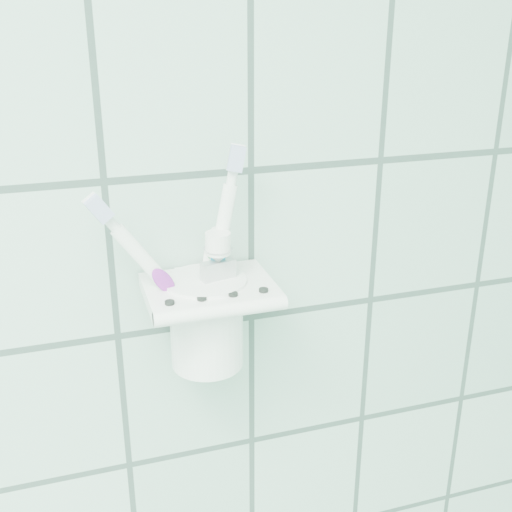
{
  "coord_description": "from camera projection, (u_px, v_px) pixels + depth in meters",
  "views": [
    {
      "loc": [
        0.52,
        0.62,
        1.56
      ],
      "look_at": [
        0.68,
        1.1,
        1.36
      ],
      "focal_mm": 45.0,
      "sensor_mm": 36.0,
      "label": 1
    }
  ],
  "objects": [
    {
      "name": "cup",
      "position": [
        206.0,
        318.0,
        0.62
      ],
      "size": [
        0.08,
        0.08,
        0.09
      ],
      "color": "white",
      "rests_on": "holder_bracket"
    },
    {
      "name": "toothbrush_blue",
      "position": [
        194.0,
        253.0,
        0.6
      ],
      "size": [
        0.05,
        0.07,
        0.21
      ],
      "rotation": [
        -0.33,
        0.24,
        -0.05
      ],
      "color": "white",
      "rests_on": "cup"
    },
    {
      "name": "toothbrush_orange",
      "position": [
        196.0,
        256.0,
        0.59
      ],
      "size": [
        0.05,
        0.02,
        0.21
      ],
      "rotation": [
        -0.09,
        0.2,
        -0.2
      ],
      "color": "white",
      "rests_on": "cup"
    },
    {
      "name": "toothbrush_pink",
      "position": [
        224.0,
        255.0,
        0.6
      ],
      "size": [
        0.11,
        0.02,
        0.2
      ],
      "rotation": [
        -0.11,
        -0.6,
        0.22
      ],
      "color": "white",
      "rests_on": "cup"
    },
    {
      "name": "holder_bracket",
      "position": [
        209.0,
        291.0,
        0.6
      ],
      "size": [
        0.12,
        0.1,
        0.04
      ],
      "color": "white",
      "rests_on": "wall_back"
    },
    {
      "name": "toothpaste_tube",
      "position": [
        217.0,
        286.0,
        0.61
      ],
      "size": [
        0.04,
        0.03,
        0.13
      ],
      "rotation": [
        0.02,
        0.01,
        0.24
      ],
      "color": "silver",
      "rests_on": "cup"
    }
  ]
}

